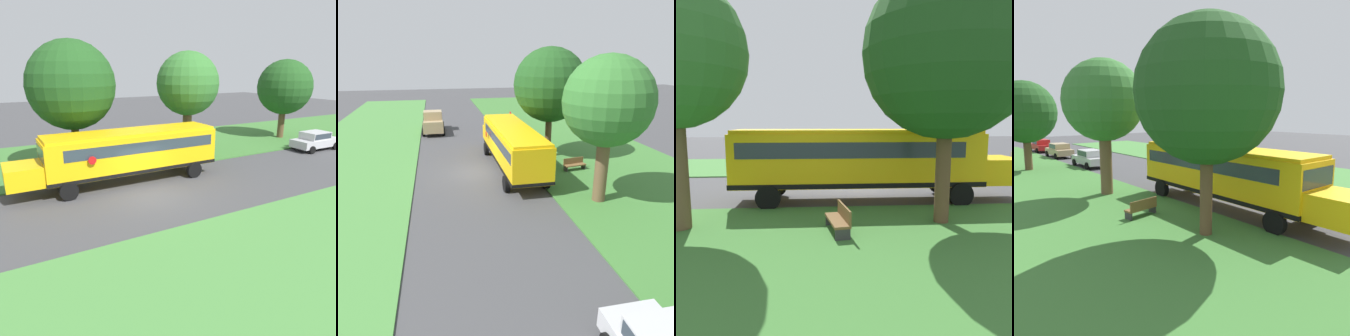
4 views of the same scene
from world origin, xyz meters
The scene contains 11 objects.
ground_plane centered at (0.00, 0.00, 0.00)m, with size 120.00×120.00×0.00m, color #424244.
grass_verge centered at (-10.00, 0.00, 0.04)m, with size 12.00×80.00×0.08m, color #3D7533.
grass_far_side centered at (9.00, 0.00, 0.04)m, with size 10.00×80.00×0.07m, color #47843D.
school_bus centered at (-2.79, -0.18, 1.92)m, with size 2.85×12.42×3.16m.
car_silver_nearest centered at (-2.80, 16.98, 0.88)m, with size 2.02×4.40×1.56m.
car_tan_middle centered at (-2.80, 25.36, 0.88)m, with size 2.02×4.40×1.56m.
car_red_furthest centered at (-2.80, 32.34, 0.88)m, with size 2.02×4.40×1.56m.
oak_tree_beside_bus centered at (-6.29, -2.53, 5.68)m, with size 5.56×5.56×8.47m.
oak_tree_roadside_mid centered at (-6.51, 6.32, 5.56)m, with size 4.73×4.73×7.97m.
oak_tree_far_end centered at (-7.74, 18.16, 4.95)m, with size 5.19×5.19×7.56m.
park_bench centered at (-7.07, 1.13, 0.47)m, with size 1.66×0.76×0.92m.
Camera 4 is at (-14.87, -11.61, 4.86)m, focal length 35.00 mm.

